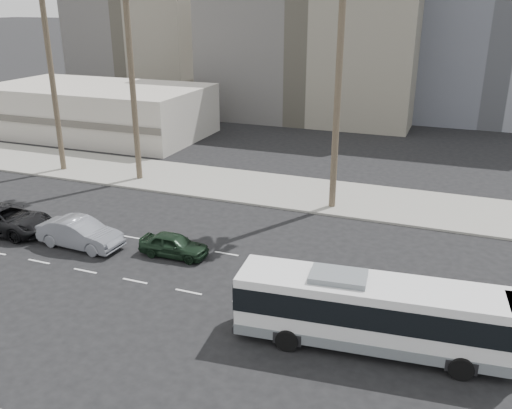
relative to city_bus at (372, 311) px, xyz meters
The scene contains 10 objects.
ground 3.50m from the city_bus, 156.58° to the left, with size 700.00×700.00×0.00m, color black.
sidewalk_north 17.04m from the city_bus, 99.64° to the left, with size 120.00×7.00×0.15m, color gray.
commercial_low 42.67m from the city_bus, 140.35° to the left, with size 22.00×12.16×5.00m.
midrise_beige_west 49.11m from the city_bus, 107.80° to the left, with size 24.00×18.00×18.00m, color #66635D.
midrise_gray_center 54.68m from the city_bus, 84.47° to the left, with size 20.00×20.00×26.00m, color slate.
midrise_beige_far 65.78m from the city_bus, 128.56° to the left, with size 18.00×16.00×15.00m, color #66635D.
city_bus is the anchor object (origin of this frame).
car_a 12.31m from the city_bus, 158.56° to the left, with size 3.83×1.54×1.31m, color black.
car_b 17.33m from the city_bus, 167.88° to the left, with size 5.00×1.75×1.65m, color slate.
car_c 22.76m from the city_bus, behind, with size 5.84×2.69×1.62m, color black.
Camera 1 is at (5.25, -20.22, 13.14)m, focal length 38.15 mm.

